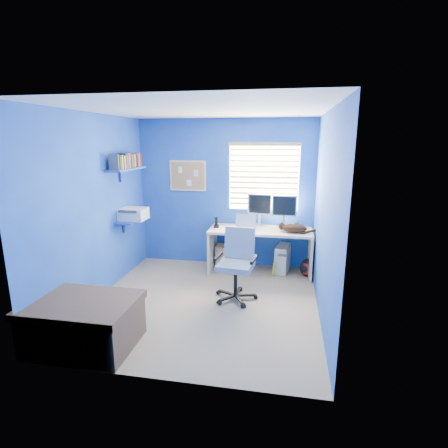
% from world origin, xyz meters
% --- Properties ---
extents(floor, '(3.00, 3.20, 0.00)m').
position_xyz_m(floor, '(0.00, 0.00, 0.00)').
color(floor, '#9E866A').
rests_on(floor, ground).
extents(ceiling, '(3.00, 3.20, 0.00)m').
position_xyz_m(ceiling, '(0.00, 0.00, 2.50)').
color(ceiling, white).
rests_on(ceiling, wall_back).
extents(wall_back, '(3.00, 0.01, 2.50)m').
position_xyz_m(wall_back, '(0.00, 1.60, 1.25)').
color(wall_back, '#1D3FB0').
rests_on(wall_back, ground).
extents(wall_front, '(3.00, 0.01, 2.50)m').
position_xyz_m(wall_front, '(0.00, -1.60, 1.25)').
color(wall_front, '#1D3FB0').
rests_on(wall_front, ground).
extents(wall_left, '(0.01, 3.20, 2.50)m').
position_xyz_m(wall_left, '(-1.50, 0.00, 1.25)').
color(wall_left, '#1D3FB0').
rests_on(wall_left, ground).
extents(wall_right, '(0.01, 3.20, 2.50)m').
position_xyz_m(wall_right, '(1.50, 0.00, 1.25)').
color(wall_right, '#1D3FB0').
rests_on(wall_right, ground).
extents(desk, '(1.65, 0.65, 0.74)m').
position_xyz_m(desk, '(0.64, 1.26, 0.37)').
color(desk, beige).
rests_on(desk, floor).
extents(laptop, '(0.34, 0.27, 0.22)m').
position_xyz_m(laptop, '(0.40, 1.20, 0.85)').
color(laptop, silver).
rests_on(laptop, desk).
extents(monitor_left, '(0.41, 0.18, 0.54)m').
position_xyz_m(monitor_left, '(0.60, 1.51, 1.01)').
color(monitor_left, silver).
rests_on(monitor_left, desk).
extents(monitor_right, '(0.40, 0.13, 0.54)m').
position_xyz_m(monitor_right, '(1.01, 1.43, 1.01)').
color(monitor_right, silver).
rests_on(monitor_right, desk).
extents(phone, '(0.11, 0.13, 0.17)m').
position_xyz_m(phone, '(-0.09, 1.25, 0.82)').
color(phone, black).
rests_on(phone, desk).
extents(mug, '(0.10, 0.09, 0.10)m').
position_xyz_m(mug, '(1.22, 1.42, 0.79)').
color(mug, '#377337').
rests_on(mug, desk).
extents(cd_spindle, '(0.13, 0.13, 0.07)m').
position_xyz_m(cd_spindle, '(1.21, 1.47, 0.78)').
color(cd_spindle, silver).
rests_on(cd_spindle, desk).
extents(cat, '(0.42, 0.28, 0.14)m').
position_xyz_m(cat, '(1.18, 1.14, 0.81)').
color(cat, black).
rests_on(cat, desk).
extents(tower_pc, '(0.26, 0.47, 0.45)m').
position_xyz_m(tower_pc, '(1.02, 1.37, 0.23)').
color(tower_pc, beige).
rests_on(tower_pc, floor).
extents(drawer_boxes, '(0.35, 0.28, 0.41)m').
position_xyz_m(drawer_boxes, '(0.07, 1.37, 0.20)').
color(drawer_boxes, tan).
rests_on(drawer_boxes, floor).
extents(yellow_book, '(0.03, 0.17, 0.24)m').
position_xyz_m(yellow_book, '(0.88, 1.17, 0.12)').
color(yellow_book, yellow).
rests_on(yellow_book, floor).
extents(backpack, '(0.31, 0.27, 0.30)m').
position_xyz_m(backpack, '(1.42, 1.20, 0.15)').
color(backpack, black).
rests_on(backpack, floor).
extents(bed_corner, '(1.07, 0.76, 0.51)m').
position_xyz_m(bed_corner, '(-1.02, -1.21, 0.26)').
color(bed_corner, brown).
rests_on(bed_corner, floor).
extents(office_chair, '(0.62, 0.62, 0.97)m').
position_xyz_m(office_chair, '(0.40, 0.23, 0.36)').
color(office_chair, black).
rests_on(office_chair, floor).
extents(window_blinds, '(1.15, 0.05, 1.10)m').
position_xyz_m(window_blinds, '(0.65, 1.57, 1.55)').
color(window_blinds, white).
rests_on(window_blinds, ground).
extents(corkboard, '(0.64, 0.02, 0.52)m').
position_xyz_m(corkboard, '(-0.65, 1.58, 1.55)').
color(corkboard, beige).
rests_on(corkboard, ground).
extents(wall_shelves, '(0.42, 0.90, 1.05)m').
position_xyz_m(wall_shelves, '(-1.35, 0.75, 1.43)').
color(wall_shelves, '#3243AF').
rests_on(wall_shelves, ground).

